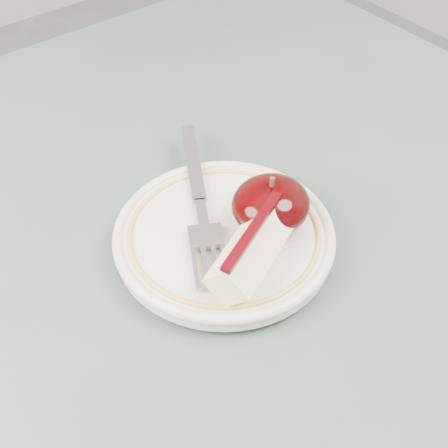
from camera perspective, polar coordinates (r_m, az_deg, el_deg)
table at (r=0.55m, az=-0.82°, el=-13.26°), size 0.90×0.90×0.75m
plate at (r=0.51m, az=0.00°, el=-1.12°), size 0.18×0.18×0.02m
apple_half at (r=0.50m, az=4.28°, el=1.79°), size 0.06×0.06×0.05m
apple_wedge at (r=0.46m, az=2.56°, el=-2.31°), size 0.10×0.07×0.04m
fork at (r=0.52m, az=-2.21°, el=2.03°), size 0.12×0.18×0.00m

